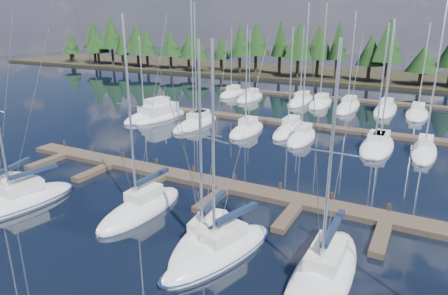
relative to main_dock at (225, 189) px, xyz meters
The scene contains 13 objects.
ground 12.65m from the main_dock, 90.00° to the left, with size 260.00×260.00×0.00m, color black.
far_shore 72.64m from the main_dock, 90.00° to the left, with size 220.00×30.00×0.60m, color black.
main_dock is the anchor object (origin of this frame).
back_docks 32.23m from the main_dock, 90.00° to the left, with size 50.00×21.80×0.40m.
front_sailboat_0 16.81m from the main_dock, 145.88° to the right, with size 4.72×9.04×14.50m.
front_sailboat_1 15.44m from the main_dock, 142.61° to the right, with size 4.56×9.31×13.22m.
front_sailboat_2 7.00m from the main_dock, 120.79° to the right, with size 2.95×8.19×14.22m.
front_sailboat_3 8.05m from the main_dock, 70.95° to the right, with size 3.67×8.22×12.91m.
front_sailboat_4 9.22m from the main_dock, 64.29° to the right, with size 4.83×8.97×13.03m.
front_sailboat_5 12.46m from the main_dock, 38.00° to the right, with size 2.98×10.11×13.16m.
back_sailboat_rows 27.08m from the main_dock, 89.03° to the left, with size 46.59×31.05×17.11m.
motor_yacht_left 26.18m from the main_dock, 137.91° to the left, with size 4.37×9.81×4.75m.
tree_line 63.43m from the main_dock, 92.79° to the left, with size 183.93×11.77×13.73m.
Camera 1 is at (13.58, -8.54, 13.07)m, focal length 32.00 mm.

